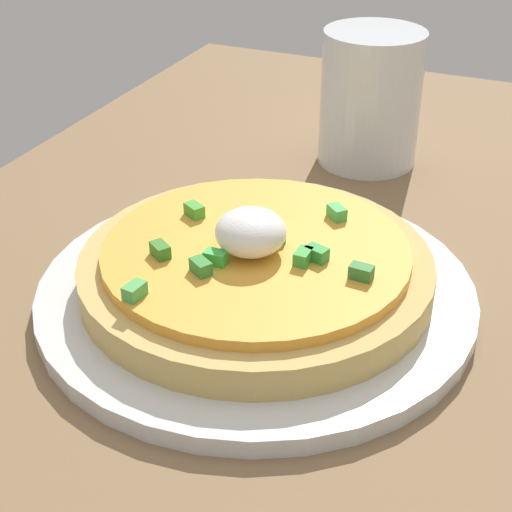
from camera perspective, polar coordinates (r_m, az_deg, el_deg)
dining_table at (r=47.27cm, az=12.82°, el=-7.06°), size 93.20×75.65×2.80cm
plate at (r=47.92cm, az=0.00°, el=-2.62°), size 26.51×26.51×1.14cm
pizza at (r=46.83cm, az=-0.02°, el=-0.67°), size 21.19×21.19×5.25cm
cup_near at (r=64.97cm, az=8.29°, el=10.78°), size 8.05×8.05×10.82cm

